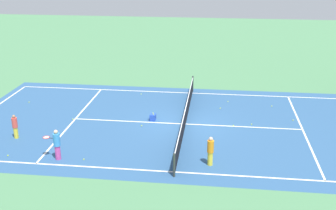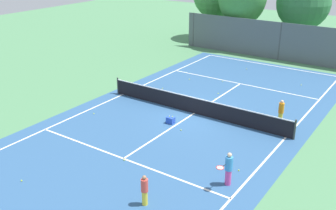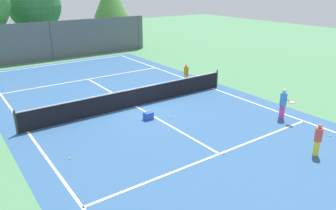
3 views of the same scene
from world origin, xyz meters
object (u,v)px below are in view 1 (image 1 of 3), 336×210
at_px(tennis_ball_8, 228,102).
at_px(player_2, 57,144).
at_px(tennis_ball_12, 293,120).
at_px(tennis_ball_9, 8,156).
at_px(ball_crate, 153,117).
at_px(tennis_ball_0, 142,126).
at_px(tennis_ball_11, 29,102).
at_px(player_0, 210,151).
at_px(tennis_ball_2, 233,126).
at_px(tennis_ball_4, 272,106).
at_px(tennis_ball_3, 73,119).
at_px(tennis_ball_10, 220,108).
at_px(tennis_ball_7, 252,124).
at_px(tennis_ball_1, 84,159).
at_px(tennis_ball_6, 141,94).
at_px(player_1, 15,126).

bearing_deg(tennis_ball_8, player_2, -41.80).
bearing_deg(tennis_ball_12, tennis_ball_9, -66.30).
height_order(ball_crate, tennis_ball_0, ball_crate).
height_order(ball_crate, tennis_ball_11, ball_crate).
bearing_deg(player_2, tennis_ball_11, -147.10).
bearing_deg(tennis_ball_12, tennis_ball_0, -77.64).
relative_size(player_0, player_2, 0.93).
height_order(tennis_ball_2, tennis_ball_11, same).
xyz_separation_m(tennis_ball_4, tennis_ball_9, (8.43, -13.16, 0.00)).
height_order(player_0, tennis_ball_4, player_0).
xyz_separation_m(player_2, tennis_ball_2, (-4.97, 8.24, -0.74)).
bearing_deg(tennis_ball_11, tennis_ball_2, 80.02).
bearing_deg(tennis_ball_2, tennis_ball_3, -88.90).
bearing_deg(tennis_ball_4, player_2, -51.79).
distance_m(player_2, tennis_ball_10, 10.72).
distance_m(tennis_ball_3, tennis_ball_10, 8.89).
bearing_deg(tennis_ball_7, tennis_ball_12, 110.49).
bearing_deg(tennis_ball_3, tennis_ball_9, -17.74).
xyz_separation_m(tennis_ball_9, tennis_ball_10, (-7.65, 9.96, 0.00)).
relative_size(tennis_ball_2, tennis_ball_12, 1.00).
bearing_deg(tennis_ball_4, tennis_ball_8, -100.63).
height_order(player_0, tennis_ball_7, player_0).
xyz_separation_m(tennis_ball_11, tennis_ball_12, (1.07, 16.33, 0.00)).
relative_size(tennis_ball_2, tennis_ball_4, 1.00).
bearing_deg(tennis_ball_9, tennis_ball_1, 91.11).
distance_m(tennis_ball_7, tennis_ball_10, 2.93).
distance_m(ball_crate, tennis_ball_3, 4.62).
bearing_deg(tennis_ball_2, tennis_ball_1, -54.98).
bearing_deg(tennis_ball_1, ball_crate, 155.24).
bearing_deg(tennis_ball_2, tennis_ball_7, 107.31).
bearing_deg(tennis_ball_7, tennis_ball_0, -81.02).
bearing_deg(tennis_ball_6, player_1, -33.71).
distance_m(player_0, tennis_ball_2, 4.86).
relative_size(player_0, tennis_ball_8, 21.03).
xyz_separation_m(ball_crate, tennis_ball_6, (-4.42, -1.50, -0.15)).
bearing_deg(tennis_ball_0, tennis_ball_1, -24.58).
height_order(tennis_ball_6, tennis_ball_8, same).
height_order(tennis_ball_2, tennis_ball_9, same).
xyz_separation_m(tennis_ball_1, tennis_ball_4, (-8.35, 9.46, 0.00)).
xyz_separation_m(ball_crate, tennis_ball_9, (5.33, -6.13, -0.15)).
bearing_deg(tennis_ball_11, tennis_ball_10, 91.81).
bearing_deg(player_0, tennis_ball_4, 155.97).
distance_m(player_0, player_2, 7.08).
bearing_deg(tennis_ball_1, tennis_ball_10, 140.41).
bearing_deg(tennis_ball_9, tennis_ball_3, 162.26).
height_order(player_2, tennis_ball_11, player_2).
height_order(player_1, tennis_ball_7, player_1).
height_order(ball_crate, tennis_ball_6, ball_crate).
relative_size(player_2, tennis_ball_9, 22.53).
bearing_deg(tennis_ball_11, player_1, 17.76).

